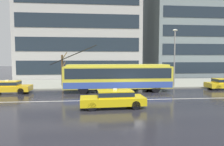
# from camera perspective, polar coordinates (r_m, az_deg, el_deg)

# --- Properties ---
(ground_plane) EXTENTS (160.00, 160.00, 0.00)m
(ground_plane) POSITION_cam_1_polar(r_m,az_deg,el_deg) (18.35, 5.58, -7.01)
(ground_plane) COLOR #232329
(sidewalk_slab) EXTENTS (80.00, 10.00, 0.14)m
(sidewalk_slab) POSITION_cam_1_polar(r_m,az_deg,el_deg) (27.98, 1.79, -2.96)
(sidewalk_slab) COLOR gray
(sidewalk_slab) RESTS_ON ground_plane
(lane_centre_line) EXTENTS (72.00, 0.14, 0.01)m
(lane_centre_line) POSITION_cam_1_polar(r_m,az_deg,el_deg) (17.19, 6.34, -7.77)
(lane_centre_line) COLOR silver
(lane_centre_line) RESTS_ON ground_plane
(trolleybus) EXTENTS (12.93, 2.58, 5.03)m
(trolleybus) POSITION_cam_1_polar(r_m,az_deg,el_deg) (21.20, 1.75, -1.05)
(trolleybus) COLOR gold
(trolleybus) RESTS_ON ground_plane
(taxi_queued_behind_bus) EXTENTS (4.37, 1.87, 1.39)m
(taxi_queued_behind_bus) POSITION_cam_1_polar(r_m,az_deg,el_deg) (22.78, -28.09, -3.50)
(taxi_queued_behind_bus) COLOR yellow
(taxi_queued_behind_bus) RESTS_ON ground_plane
(taxi_oncoming_near) EXTENTS (4.74, 2.04, 1.39)m
(taxi_oncoming_near) POSITION_cam_1_polar(r_m,az_deg,el_deg) (14.35, 0.44, -7.28)
(taxi_oncoming_near) COLOR gold
(taxi_oncoming_near) RESTS_ON ground_plane
(bus_shelter) EXTENTS (3.89, 1.78, 2.56)m
(bus_shelter) POSITION_cam_1_polar(r_m,az_deg,el_deg) (24.13, -1.92, 0.66)
(bus_shelter) COLOR gray
(bus_shelter) RESTS_ON sidewalk_slab
(pedestrian_at_shelter) EXTENTS (0.51, 0.51, 1.69)m
(pedestrian_at_shelter) POSITION_cam_1_polar(r_m,az_deg,el_deg) (23.67, 6.98, -1.69)
(pedestrian_at_shelter) COLOR #47594D
(pedestrian_at_shelter) RESTS_ON sidewalk_slab
(pedestrian_approaching_curb) EXTENTS (1.62, 1.62, 1.98)m
(pedestrian_approaching_curb) POSITION_cam_1_polar(r_m,az_deg,el_deg) (24.84, -7.14, 0.04)
(pedestrian_approaching_curb) COLOR black
(pedestrian_approaching_curb) RESTS_ON sidewalk_slab
(street_lamp) EXTENTS (0.60, 0.32, 6.98)m
(street_lamp) POSITION_cam_1_polar(r_m,az_deg,el_deg) (25.00, 17.86, 5.57)
(street_lamp) COLOR gray
(street_lamp) RESTS_ON sidewalk_slab
(street_tree_bare) EXTENTS (0.75, 1.32, 4.26)m
(street_tree_bare) POSITION_cam_1_polar(r_m,az_deg,el_deg) (25.43, -14.29, 1.18)
(street_tree_bare) COLOR brown
(street_tree_bare) RESTS_ON sidewalk_slab
(office_tower_corner_left) EXTENTS (21.72, 15.34, 23.44)m
(office_tower_corner_left) POSITION_cam_1_polar(r_m,az_deg,el_deg) (41.03, -8.96, 15.64)
(office_tower_corner_left) COLOR #ADABA7
(office_tower_corner_left) RESTS_ON ground_plane
(office_tower_corner_right) EXTENTS (22.37, 12.40, 24.41)m
(office_tower_corner_right) POSITION_cam_1_polar(r_m,az_deg,el_deg) (47.64, 24.34, 14.31)
(office_tower_corner_right) COLOR gray
(office_tower_corner_right) RESTS_ON ground_plane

